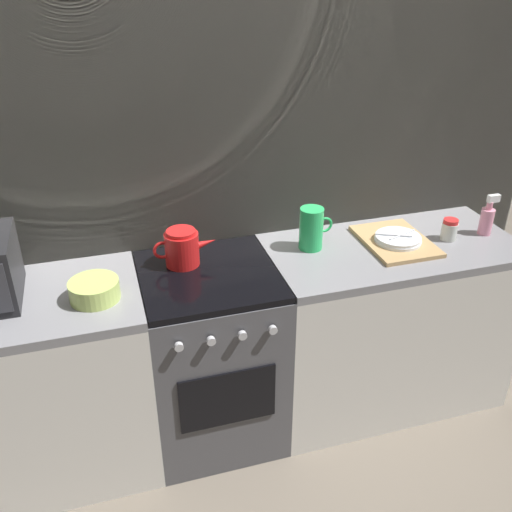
{
  "coord_description": "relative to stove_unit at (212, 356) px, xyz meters",
  "views": [
    {
      "loc": [
        -0.41,
        -2.08,
        2.14
      ],
      "look_at": [
        0.22,
        0.0,
        0.95
      ],
      "focal_mm": 39.77,
      "sensor_mm": 36.0,
      "label": 1
    }
  ],
  "objects": [
    {
      "name": "stove_unit",
      "position": [
        0.0,
        0.0,
        0.0
      ],
      "size": [
        0.6,
        0.63,
        0.9
      ],
      "color": "#4C4C51",
      "rests_on": "ground_plane"
    },
    {
      "name": "counter_left",
      "position": [
        -0.9,
        0.0,
        0.0
      ],
      "size": [
        1.2,
        0.6,
        0.9
      ],
      "color": "silver",
      "rests_on": "ground_plane"
    },
    {
      "name": "spice_jar",
      "position": [
        1.18,
        -0.02,
        0.5
      ],
      "size": [
        0.08,
        0.08,
        0.1
      ],
      "color": "silver",
      "rests_on": "counter_right"
    },
    {
      "name": "pitcher",
      "position": [
        0.51,
        0.09,
        0.55
      ],
      "size": [
        0.16,
        0.11,
        0.2
      ],
      "color": "green",
      "rests_on": "counter_right"
    },
    {
      "name": "mixing_bowl",
      "position": [
        -0.48,
        -0.07,
        0.49
      ],
      "size": [
        0.2,
        0.2,
        0.08
      ],
      "primitive_type": "cylinder",
      "color": "#B7D166",
      "rests_on": "counter_left"
    },
    {
      "name": "back_wall",
      "position": [
        0.0,
        0.32,
        0.75
      ],
      "size": [
        3.6,
        0.05,
        2.4
      ],
      "color": "#B2AD9E",
      "rests_on": "ground_plane"
    },
    {
      "name": "kettle",
      "position": [
        -0.09,
        0.11,
        0.53
      ],
      "size": [
        0.28,
        0.15,
        0.17
      ],
      "color": "red",
      "rests_on": "stove_unit"
    },
    {
      "name": "dish_pile",
      "position": [
        0.91,
        0.01,
        0.47
      ],
      "size": [
        0.3,
        0.4,
        0.06
      ],
      "color": "tan",
      "rests_on": "counter_right"
    },
    {
      "name": "spray_bottle",
      "position": [
        1.38,
        -0.01,
        0.53
      ],
      "size": [
        0.08,
        0.06,
        0.2
      ],
      "color": "pink",
      "rests_on": "counter_right"
    },
    {
      "name": "ground_plane",
      "position": [
        0.0,
        0.0,
        -0.45
      ],
      "size": [
        8.0,
        8.0,
        0.0
      ],
      "primitive_type": "plane",
      "color": "#6B6054"
    },
    {
      "name": "counter_right",
      "position": [
        0.9,
        0.0,
        0.0
      ],
      "size": [
        1.2,
        0.6,
        0.9
      ],
      "color": "silver",
      "rests_on": "ground_plane"
    }
  ]
}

